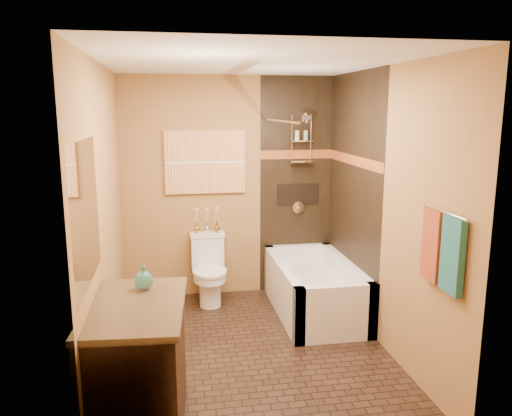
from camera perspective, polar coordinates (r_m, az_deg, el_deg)
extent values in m
plane|color=black|center=(4.66, -0.53, -15.99)|extent=(3.00, 3.00, 0.00)
cube|color=#9F763D|center=(4.22, -16.88, -1.33)|extent=(0.02, 3.00, 2.50)
cube|color=#9F763D|center=(4.58, 14.42, -0.22)|extent=(0.02, 3.00, 2.50)
cube|color=#9F763D|center=(5.70, -3.01, 2.33)|extent=(2.40, 0.02, 2.50)
cube|color=#9F763D|center=(2.81, 4.43, -7.09)|extent=(2.40, 0.02, 2.50)
plane|color=silver|center=(4.16, -0.59, 16.32)|extent=(3.00, 3.00, 0.00)
cube|color=black|center=(5.83, 4.60, 2.51)|extent=(0.85, 0.01, 2.50)
cube|color=black|center=(5.26, 10.98, 1.38)|extent=(0.01, 1.50, 2.50)
cube|color=maroon|center=(5.77, 4.69, 6.13)|extent=(0.85, 0.01, 0.10)
cube|color=maroon|center=(5.20, 11.03, 5.39)|extent=(0.01, 1.50, 0.10)
cube|color=black|center=(5.84, 4.84, 1.54)|extent=(0.50, 0.01, 0.25)
cylinder|color=silver|center=(5.63, 5.34, 10.68)|extent=(0.02, 0.26, 0.02)
cylinder|color=silver|center=(5.49, 5.75, 10.13)|extent=(0.11, 0.11, 0.09)
cylinder|color=silver|center=(5.85, 4.86, 0.06)|extent=(0.14, 0.02, 0.14)
cylinder|color=silver|center=(4.95, 2.63, 9.94)|extent=(0.03, 1.55, 0.03)
cylinder|color=silver|center=(3.61, 20.65, -0.41)|extent=(0.02, 0.55, 0.02)
cube|color=#1B5B57|center=(3.56, 21.54, -5.07)|extent=(0.05, 0.22, 0.52)
cube|color=maroon|center=(3.78, 19.51, -4.02)|extent=(0.05, 0.22, 0.52)
cube|color=orange|center=(5.61, -5.83, 5.23)|extent=(0.90, 0.04, 0.70)
cube|color=white|center=(3.25, -18.87, -0.62)|extent=(0.01, 1.00, 0.90)
cube|color=white|center=(4.77, 9.10, -11.83)|extent=(0.80, 0.10, 0.55)
cube|color=white|center=(6.02, 4.78, -6.75)|extent=(0.80, 0.10, 0.55)
cube|color=white|center=(5.30, 3.00, -9.27)|extent=(0.10, 1.50, 0.55)
cube|color=white|center=(5.49, 10.22, -8.70)|extent=(0.10, 1.50, 0.55)
cube|color=white|center=(5.42, 6.65, -9.99)|extent=(0.64, 1.34, 0.35)
cube|color=white|center=(5.72, -5.56, -4.99)|extent=(0.37, 0.17, 0.36)
cube|color=white|center=(5.67, -5.60, -3.04)|extent=(0.38, 0.18, 0.04)
cylinder|color=white|center=(5.56, -5.26, -9.34)|extent=(0.23, 0.23, 0.36)
cylinder|color=white|center=(5.50, -5.29, -7.75)|extent=(0.36, 0.36, 0.10)
cylinder|color=white|center=(5.49, -5.30, -7.22)|extent=(0.37, 0.37, 0.03)
cube|color=black|center=(3.58, -13.37, -17.56)|extent=(0.65, 1.00, 0.85)
cube|color=black|center=(3.39, -13.54, -10.94)|extent=(0.69, 1.05, 0.04)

